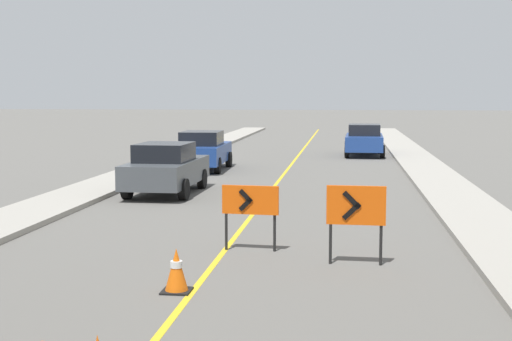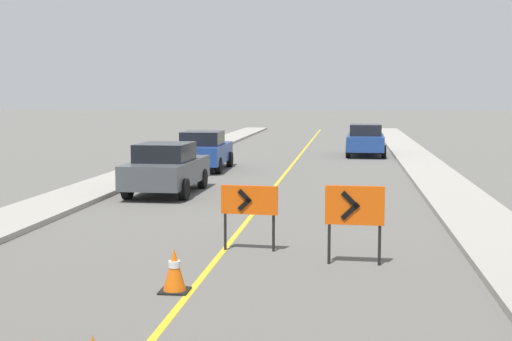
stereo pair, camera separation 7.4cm
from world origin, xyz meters
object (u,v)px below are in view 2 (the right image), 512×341
traffic_cone_farthest (174,270)px  parked_car_curb_near (166,168)px  parked_car_curb_mid (203,150)px  arrow_barricade_primary (249,203)px  parked_car_curb_far (365,140)px  arrow_barricade_secondary (355,209)px

traffic_cone_farthest → parked_car_curb_near: (-2.92, 10.79, 0.46)m
parked_car_curb_near → parked_car_curb_mid: (-0.25, 6.96, 0.00)m
arrow_barricade_primary → parked_car_curb_far: (2.78, 22.28, -0.15)m
arrow_barricade_secondary → parked_car_curb_mid: 16.69m
arrow_barricade_primary → parked_car_curb_near: bearing=120.3°
arrow_barricade_primary → arrow_barricade_secondary: 2.25m
arrow_barricade_secondary → parked_car_curb_near: parked_car_curb_near is taller
traffic_cone_farthest → arrow_barricade_primary: 3.22m
traffic_cone_farthest → parked_car_curb_mid: size_ratio=0.16×
arrow_barricade_secondary → parked_car_curb_far: (0.72, 23.18, -0.23)m
arrow_barricade_primary → parked_car_curb_mid: parked_car_curb_mid is taller
parked_car_curb_near → parked_car_curb_mid: bearing=93.4°
arrow_barricade_primary → parked_car_curb_near: size_ratio=0.30×
traffic_cone_farthest → parked_car_curb_near: parked_car_curb_near is taller
parked_car_curb_near → arrow_barricade_secondary: bearing=-55.1°
arrow_barricade_secondary → parked_car_curb_far: parked_car_curb_far is taller
arrow_barricade_primary → parked_car_curb_far: size_ratio=0.30×
arrow_barricade_primary → parked_car_curb_mid: bearing=109.8°
parked_car_curb_mid → parked_car_curb_far: bearing=47.1°
traffic_cone_farthest → arrow_barricade_primary: size_ratio=0.53×
arrow_barricade_primary → parked_car_curb_near: (-3.68, 7.71, -0.15)m
parked_car_curb_near → parked_car_curb_mid: 6.97m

